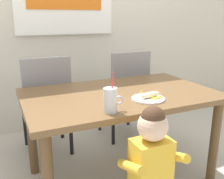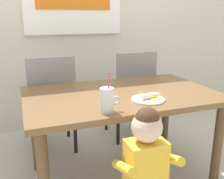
# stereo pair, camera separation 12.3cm
# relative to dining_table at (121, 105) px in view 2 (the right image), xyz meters

# --- Properties ---
(ground_plane) EXTENTS (24.00, 24.00, 0.00)m
(ground_plane) POSITION_rel_dining_table_xyz_m (0.00, 0.00, -0.64)
(ground_plane) COLOR #B7B2A8
(back_wall) EXTENTS (6.40, 0.17, 2.90)m
(back_wall) POSITION_rel_dining_table_xyz_m (-0.00, 1.32, 0.81)
(back_wall) COLOR beige
(back_wall) RESTS_ON ground
(dining_table) EXTENTS (1.43, 0.89, 0.74)m
(dining_table) POSITION_rel_dining_table_xyz_m (0.00, 0.00, 0.00)
(dining_table) COLOR brown
(dining_table) RESTS_ON ground
(dining_chair_left) EXTENTS (0.44, 0.45, 0.96)m
(dining_chair_left) POSITION_rel_dining_table_xyz_m (-0.45, 0.64, -0.10)
(dining_chair_left) COLOR gray
(dining_chair_left) RESTS_ON ground
(dining_chair_right) EXTENTS (0.44, 0.45, 0.96)m
(dining_chair_right) POSITION_rel_dining_table_xyz_m (0.38, 0.65, -0.10)
(dining_chair_right) COLOR gray
(dining_chair_right) RESTS_ON ground
(toddler_standing) EXTENTS (0.33, 0.24, 0.84)m
(toddler_standing) POSITION_rel_dining_table_xyz_m (-0.10, -0.60, -0.11)
(toddler_standing) COLOR #3F4760
(toddler_standing) RESTS_ON ground
(milk_cup) EXTENTS (0.13, 0.08, 0.25)m
(milk_cup) POSITION_rel_dining_table_xyz_m (-0.24, -0.34, 0.17)
(milk_cup) COLOR silver
(milk_cup) RESTS_ON dining_table
(snack_plate) EXTENTS (0.23, 0.23, 0.01)m
(snack_plate) POSITION_rel_dining_table_xyz_m (0.10, -0.23, 0.10)
(snack_plate) COLOR white
(snack_plate) RESTS_ON dining_table
(peeled_banana) EXTENTS (0.17, 0.11, 0.07)m
(peeled_banana) POSITION_rel_dining_table_xyz_m (0.12, -0.24, 0.13)
(peeled_banana) COLOR #F4EAC6
(peeled_banana) RESTS_ON snack_plate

